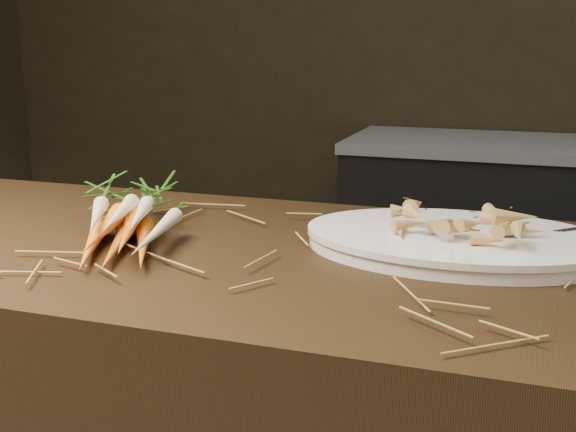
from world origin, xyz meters
name	(u,v)px	position (x,y,z in m)	size (l,w,h in m)	color
straw_bedding	(456,262)	(0.00, 0.30, 0.91)	(1.40, 0.60, 0.02)	olive
root_veg_bunch	(129,211)	(-0.55, 0.31, 0.94)	(0.30, 0.46, 0.08)	orange
serving_platter	(456,244)	(-0.01, 0.39, 0.91)	(0.47, 0.32, 0.03)	white
roasted_veg_heap	(457,220)	(-0.01, 0.39, 0.95)	(0.23, 0.17, 0.05)	#9F713F
serving_fork	(572,247)	(0.16, 0.37, 0.93)	(0.02, 0.18, 0.00)	silver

